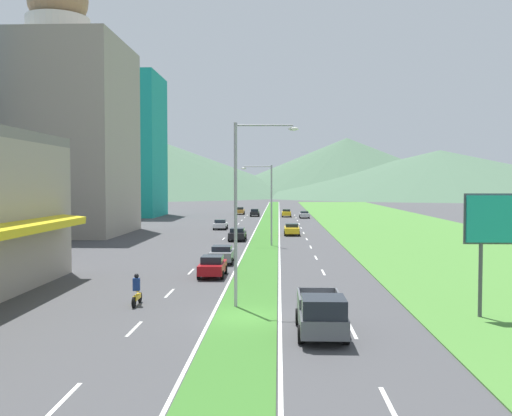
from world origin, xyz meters
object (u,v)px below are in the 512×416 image
at_px(car_3, 222,254).
at_px(pickup_truck_0, 321,314).
at_px(street_lamp_near, 243,202).
at_px(car_0, 240,211).
at_px(car_7, 255,213).
at_px(motorcycle_rider, 137,292).
at_px(street_lamp_mid, 268,199).
at_px(car_4, 237,234).
at_px(car_6, 221,224).
at_px(car_1, 304,214).
at_px(car_5, 286,213).
at_px(car_8, 212,266).
at_px(car_2, 292,229).

xyz_separation_m(car_3, pickup_truck_0, (6.75, -23.35, 0.20)).
height_order(street_lamp_near, car_0, street_lamp_near).
height_order(car_7, motorcycle_rider, motorcycle_rider).
distance_m(street_lamp_near, street_lamp_mid, 31.17).
xyz_separation_m(car_4, pickup_truck_0, (6.84, -42.81, 0.21)).
bearing_deg(car_6, car_3, -173.99).
height_order(car_1, motorcycle_rider, motorcycle_rider).
distance_m(car_1, car_5, 5.17).
xyz_separation_m(car_6, motorcycle_rider, (0.70, -53.34, 0.01)).
distance_m(street_lamp_mid, car_0, 63.90).
bearing_deg(pickup_truck_0, car_6, -169.94).
bearing_deg(car_0, car_7, -153.61).
height_order(car_0, car_5, car_0).
height_order(street_lamp_mid, car_3, street_lamp_mid).
relative_size(car_4, motorcycle_rider, 2.19).
relative_size(car_3, pickup_truck_0, 0.79).
relative_size(car_5, car_6, 1.00).
height_order(car_8, motorcycle_rider, motorcycle_rider).
distance_m(street_lamp_near, car_6, 54.28).
bearing_deg(car_6, car_2, -131.03).
relative_size(street_lamp_mid, car_7, 1.95).
bearing_deg(car_2, car_0, -168.40).
xyz_separation_m(car_3, motorcycle_rider, (-3.09, -17.30, -0.03)).
bearing_deg(car_2, car_3, -13.63).
bearing_deg(car_8, motorcycle_rider, 162.89).
relative_size(car_3, car_4, 0.97).
bearing_deg(car_3, street_lamp_near, -170.77).
bearing_deg(car_5, car_6, -17.61).
bearing_deg(car_5, car_3, -5.36).
xyz_separation_m(car_1, car_5, (-3.46, 3.85, 0.08)).
distance_m(car_5, car_7, 6.69).
height_order(street_lamp_near, pickup_truck_0, street_lamp_near).
relative_size(street_lamp_mid, car_5, 2.14).
relative_size(street_lamp_near, car_6, 2.45).
xyz_separation_m(car_3, car_7, (-0.11, 69.71, -0.00)).
xyz_separation_m(car_6, pickup_truck_0, (10.54, -59.39, 0.24)).
xyz_separation_m(street_lamp_near, street_lamp_mid, (0.79, 31.15, -0.71)).
bearing_deg(car_4, street_lamp_mid, -147.63).
bearing_deg(car_6, car_4, -167.43).
relative_size(street_lamp_mid, motorcycle_rider, 4.40).
bearing_deg(car_6, car_5, -17.61).
height_order(car_1, car_3, car_3).
relative_size(car_3, car_5, 1.04).
distance_m(car_3, car_7, 69.71).
xyz_separation_m(street_lamp_mid, car_8, (-3.64, -20.81, -4.35)).
xyz_separation_m(car_5, car_6, (-10.18, -32.06, -0.05)).
height_order(street_lamp_near, car_5, street_lamp_near).
bearing_deg(pickup_truck_0, car_3, -163.88).
bearing_deg(car_6, street_lamp_mid, -161.70).
bearing_deg(car_5, motorcycle_rider, -6.33).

